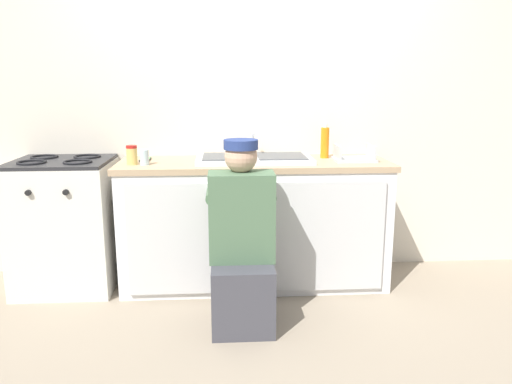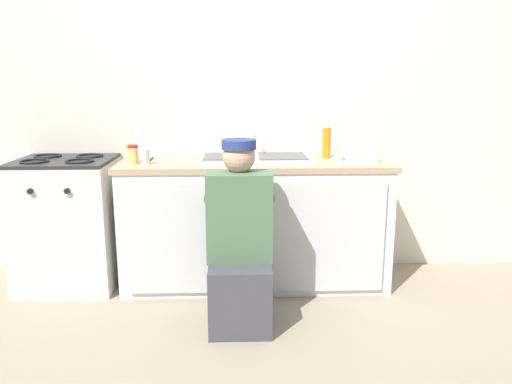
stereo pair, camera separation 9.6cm
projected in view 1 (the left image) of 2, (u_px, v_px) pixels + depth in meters
ground_plane at (257, 297)px, 3.37m from camera, size 12.00×12.00×0.00m
back_wall at (251, 106)px, 3.74m from camera, size 6.00×0.10×2.50m
counter_cabinet at (254, 225)px, 3.57m from camera, size 1.84×0.62×0.85m
countertop at (254, 164)px, 3.48m from camera, size 1.88×0.62×0.04m
sink_double_basin at (254, 158)px, 3.47m from camera, size 0.80×0.44×0.19m
stove_range at (66, 224)px, 3.48m from camera, size 0.66×0.62×0.92m
plumber_person at (242, 250)px, 2.93m from camera, size 0.42×0.61×1.10m
condiment_jar at (132, 155)px, 3.31m from camera, size 0.07×0.07×0.13m
dish_rack_tray at (354, 157)px, 3.47m from camera, size 0.28×0.22×0.11m
cell_phone at (145, 159)px, 3.51m from camera, size 0.07×0.14×0.01m
water_glass at (144, 157)px, 3.30m from camera, size 0.06×0.06×0.10m
soap_bottle_orange at (325, 142)px, 3.59m from camera, size 0.06×0.06×0.25m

